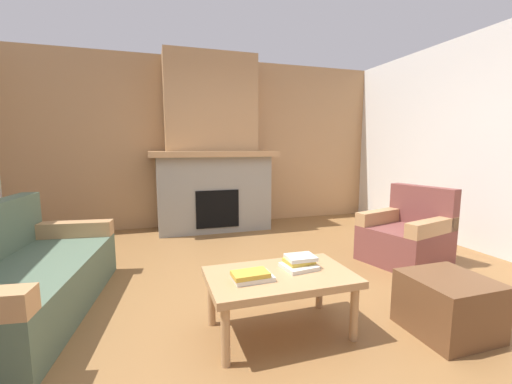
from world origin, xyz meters
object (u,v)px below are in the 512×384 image
fireplace (212,155)px  armchair (407,236)px  couch (20,280)px  coffee_table (280,281)px  ottoman (448,305)px

fireplace → armchair: (1.81, -2.21, -0.87)m
couch → armchair: 3.71m
coffee_table → ottoman: size_ratio=1.92×
armchair → coffee_table: (-1.89, -0.90, 0.08)m
fireplace → couch: (-1.90, -2.30, -0.88)m
coffee_table → ottoman: (1.12, -0.35, -0.18)m
fireplace → couch: size_ratio=1.43×
fireplace → armchair: fireplace is taller
armchair → fireplace: bearing=129.4°
couch → armchair: size_ratio=2.05×
fireplace → coffee_table: bearing=-91.5°
fireplace → couch: bearing=-129.6°
armchair → coffee_table: size_ratio=0.93×
ottoman → couch: bearing=158.5°
fireplace → ottoman: fireplace is taller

